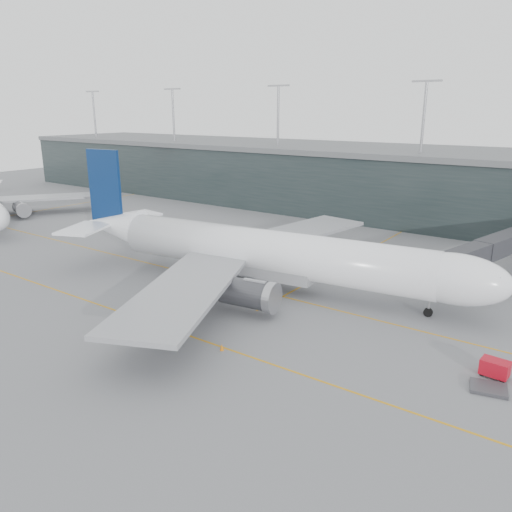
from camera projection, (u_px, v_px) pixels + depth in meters
The scene contains 16 objects.
ground at pixel (268, 281), 71.95m from camera, with size 320.00×320.00×0.00m, color slate.
taxiline_a at pixel (252, 289), 68.83m from camera, with size 160.00×0.25×0.02m, color #C58712.
taxiline_b at pixel (169, 329), 56.35m from camera, with size 160.00×0.25×0.02m, color #C58712.
taxiline_lead_main at pixel (359, 255), 84.76m from camera, with size 0.25×60.00×0.02m, color #C58712.
taxiline_lead_adj at pixel (73, 205), 129.40m from camera, with size 0.25×60.00×0.02m, color #C58712.
terminal at pixel (410, 182), 115.04m from camera, with size 240.00×36.00×29.00m.
main_aircraft at pixel (265, 253), 68.22m from camera, with size 63.62×59.33×17.84m.
jet_bridge at pixel (499, 240), 74.49m from camera, with size 13.63×44.68×6.73m.
gse_cart at pixel (495, 368), 46.01m from camera, with size 2.56×1.73×1.67m.
baggage_dolly at pixel (489, 388), 44.04m from camera, with size 3.07×2.45×0.31m, color #343338.
uld_a at pixel (285, 252), 82.47m from camera, with size 2.84×2.61×2.09m.
uld_b at pixel (294, 252), 83.00m from camera, with size 2.61×2.40×1.92m.
uld_c at pixel (295, 257), 80.18m from camera, with size 2.19×1.78×1.95m.
cone_wing_stbd at pixel (222, 347), 51.26m from camera, with size 0.43×0.43×0.68m, color #D3690B.
cone_wing_port at pixel (375, 271), 75.47m from camera, with size 0.48×0.48×0.76m, color #E6430C.
cone_tail at pixel (163, 289), 67.95m from camera, with size 0.42×0.42×0.67m, color #ED3E0D.
Camera 1 is at (38.09, -56.33, 23.86)m, focal length 35.00 mm.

